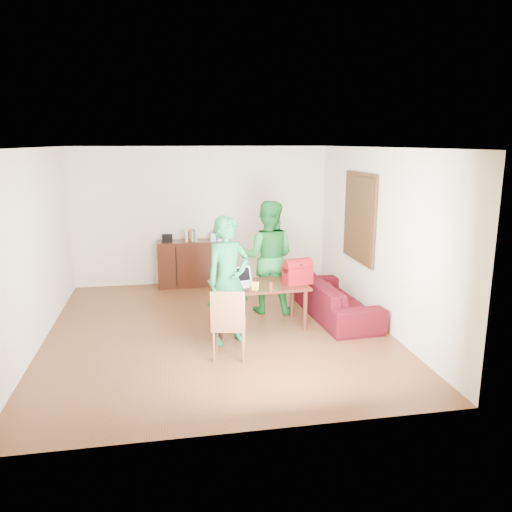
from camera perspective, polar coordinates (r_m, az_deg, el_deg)
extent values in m
cube|color=#432110|center=(7.66, -4.37, -8.80)|extent=(5.00, 5.50, 0.10)
cube|color=white|center=(7.12, -4.76, 12.64)|extent=(5.00, 5.50, 0.10)
cube|color=beige|center=(10.01, -6.19, 4.63)|extent=(5.00, 0.10, 2.70)
cube|color=beige|center=(4.57, -0.96, -5.29)|extent=(5.00, 0.10, 2.70)
cube|color=beige|center=(7.46, -24.44, 0.70)|extent=(0.10, 5.50, 2.70)
cube|color=beige|center=(7.92, 14.13, 2.13)|extent=(0.10, 5.50, 2.70)
cube|color=#3F2614|center=(8.49, 11.72, 4.32)|extent=(0.04, 1.28, 1.48)
cube|color=#493016|center=(8.48, 11.53, 4.32)|extent=(0.01, 1.18, 1.36)
cube|color=black|center=(9.88, -7.10, -0.82)|extent=(1.40, 0.45, 0.90)
cube|color=black|center=(9.76, -10.12, 2.03)|extent=(0.20, 0.14, 0.14)
cube|color=#ACAAB4|center=(9.81, -4.56, 2.24)|extent=(0.24, 0.22, 0.14)
ellipsoid|color=#1D1799|center=(9.79, -4.57, 2.85)|extent=(0.14, 0.14, 0.07)
cube|color=black|center=(7.55, 0.27, -3.39)|extent=(1.48, 0.88, 0.04)
cylinder|color=black|center=(7.24, -4.12, -6.99)|extent=(0.06, 0.06, 0.64)
cylinder|color=black|center=(7.53, 5.64, -6.22)|extent=(0.06, 0.06, 0.64)
cylinder|color=black|center=(7.85, -4.88, -5.41)|extent=(0.06, 0.06, 0.64)
cylinder|color=black|center=(8.12, 4.16, -4.76)|extent=(0.06, 0.06, 0.64)
cube|color=#5C301B|center=(6.57, -3.10, -7.90)|extent=(0.51, 0.49, 0.05)
cube|color=#5C301B|center=(6.31, -3.26, -6.24)|extent=(0.43, 0.12, 0.49)
imported|color=#155F32|center=(6.94, -3.19, -2.81)|extent=(0.77, 0.64, 1.80)
imported|color=#156020|center=(8.19, 1.38, -0.12)|extent=(1.08, 0.95, 1.86)
cube|color=white|center=(7.49, -1.34, -3.29)|extent=(0.40, 0.32, 0.02)
cube|color=black|center=(7.46, -1.34, -2.36)|extent=(0.36, 0.17, 0.22)
cylinder|color=#522112|center=(7.16, 1.70, -3.46)|extent=(0.06, 0.06, 0.17)
cube|color=maroon|center=(7.58, 4.76, -2.03)|extent=(0.45, 0.32, 0.31)
imported|color=#350712|center=(8.22, 9.06, -4.82)|extent=(0.92, 2.09, 0.60)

